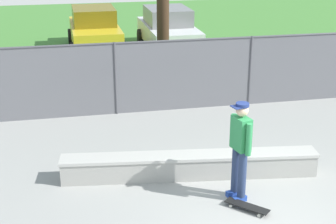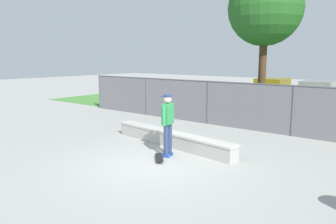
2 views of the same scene
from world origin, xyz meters
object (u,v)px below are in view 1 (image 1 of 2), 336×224
object	(u,v)px
concrete_ledge	(190,165)
car_white	(168,29)
car_yellow	(94,29)
skateboard	(247,206)
skateboarder	(240,146)

from	to	relation	value
concrete_ledge	car_white	world-z (taller)	car_white
concrete_ledge	car_yellow	distance (m)	11.38
car_yellow	skateboard	bearing A→B (deg)	-82.42
skateboarder	car_yellow	bearing A→B (deg)	97.72
car_yellow	car_white	xyz separation A→B (m)	(2.83, -0.64, 0.00)
concrete_ledge	skateboarder	distance (m)	1.42
skateboard	car_white	bearing A→B (deg)	84.62
concrete_ledge	skateboarder	xyz separation A→B (m)	(0.65, -0.99, 0.79)
concrete_ledge	car_white	bearing A→B (deg)	80.37
skateboard	car_yellow	size ratio (longest dim) A/B	0.17
concrete_ledge	car_white	xyz separation A→B (m)	(1.81, 10.67, 0.59)
skateboard	car_white	size ratio (longest dim) A/B	0.17
skateboarder	car_white	distance (m)	11.72
car_yellow	car_white	bearing A→B (deg)	-12.83
skateboarder	car_white	world-z (taller)	skateboarder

